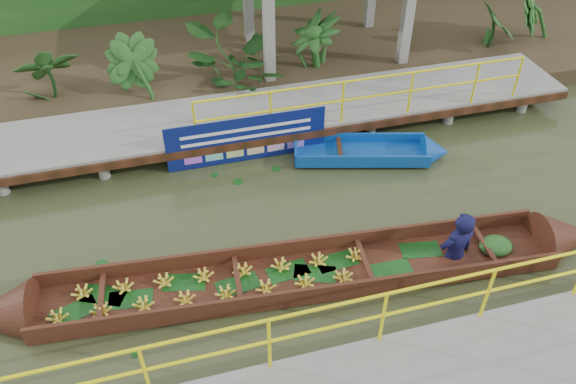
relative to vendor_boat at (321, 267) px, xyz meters
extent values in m
plane|color=#2E361B|center=(-0.55, 1.17, -0.27)|extent=(80.00, 80.00, 0.00)
cube|color=#2F2317|center=(-0.55, 8.67, -0.04)|extent=(30.00, 8.00, 0.45)
cube|color=slate|center=(-0.55, 4.67, 0.23)|extent=(16.00, 2.00, 0.15)
cube|color=black|center=(-0.55, 3.67, 0.15)|extent=(16.00, 0.12, 0.18)
cylinder|color=#FFEC0D|center=(2.20, 3.72, 1.31)|extent=(7.50, 0.05, 0.05)
cylinder|color=#FFEC0D|center=(2.20, 3.72, 0.86)|extent=(7.50, 0.05, 0.05)
cylinder|color=#FFEC0D|center=(2.20, 3.72, 0.81)|extent=(0.05, 0.05, 1.00)
cylinder|color=slate|center=(-4.55, 3.87, -0.05)|extent=(0.24, 0.24, 0.55)
cylinder|color=slate|center=(-4.55, 5.47, -0.05)|extent=(0.24, 0.24, 0.55)
cylinder|color=slate|center=(-2.55, 3.87, -0.05)|extent=(0.24, 0.24, 0.55)
cylinder|color=slate|center=(-2.55, 5.47, -0.05)|extent=(0.24, 0.24, 0.55)
cylinder|color=slate|center=(-0.55, 3.87, -0.05)|extent=(0.24, 0.24, 0.55)
cylinder|color=slate|center=(-0.55, 5.47, -0.05)|extent=(0.24, 0.24, 0.55)
cylinder|color=slate|center=(1.45, 3.87, -0.05)|extent=(0.24, 0.24, 0.55)
cylinder|color=slate|center=(1.45, 5.47, -0.05)|extent=(0.24, 0.24, 0.55)
cylinder|color=slate|center=(3.45, 3.87, -0.05)|extent=(0.24, 0.24, 0.55)
cylinder|color=slate|center=(3.45, 5.47, -0.05)|extent=(0.24, 0.24, 0.55)
cylinder|color=slate|center=(5.45, 3.87, -0.05)|extent=(0.24, 0.24, 0.55)
cylinder|color=slate|center=(5.45, 5.47, -0.05)|extent=(0.24, 0.24, 0.55)
cylinder|color=slate|center=(-0.55, 3.87, -0.05)|extent=(0.24, 0.24, 0.55)
cylinder|color=#FFEC0D|center=(0.45, -1.88, 1.38)|extent=(10.00, 0.05, 0.05)
cylinder|color=#FFEC0D|center=(0.45, -1.88, 0.93)|extent=(10.00, 0.05, 0.05)
cylinder|color=#FFEC0D|center=(0.45, -1.88, 0.88)|extent=(0.05, 0.05, 1.00)
cube|color=slate|center=(0.65, 6.27, 1.33)|extent=(0.25, 0.25, 2.80)
cube|color=slate|center=(4.25, 6.27, 1.33)|extent=(0.25, 0.25, 2.80)
cube|color=slate|center=(0.65, 8.67, 1.33)|extent=(0.25, 0.25, 2.80)
cube|color=#33130E|center=(-0.32, 0.03, -0.20)|extent=(8.93, 1.85, 0.07)
cube|color=#33130E|center=(-0.28, 0.58, -0.04)|extent=(8.84, 0.82, 0.38)
cube|color=#33130E|center=(-0.37, -0.52, -0.04)|extent=(8.84, 0.82, 0.38)
cone|color=#33130E|center=(4.59, -0.39, -0.11)|extent=(1.19, 1.15, 1.06)
ellipsoid|color=#164517|center=(3.21, -0.27, -0.09)|extent=(0.66, 0.54, 0.29)
imported|color=#0E0E35|center=(2.44, -0.21, 0.79)|extent=(0.74, 0.53, 1.91)
cube|color=#0D4199|center=(1.92, 3.09, -0.17)|extent=(3.00, 1.58, 0.10)
cube|color=#0D4199|center=(2.03, 3.50, -0.05)|extent=(2.79, 0.81, 0.29)
cube|color=#0D4199|center=(1.81, 2.67, -0.05)|extent=(2.79, 0.81, 0.29)
cube|color=#0D4199|center=(0.53, 3.46, -0.05)|extent=(0.28, 0.85, 0.29)
cone|color=#0D4199|center=(3.49, 2.66, -0.11)|extent=(0.77, 0.93, 0.81)
cube|color=black|center=(1.46, 3.21, -0.02)|extent=(0.32, 0.86, 0.05)
cube|color=#0B165A|center=(-0.50, 3.65, 0.28)|extent=(3.46, 0.03, 1.08)
cube|color=white|center=(-0.50, 3.63, 0.55)|extent=(2.81, 0.01, 0.07)
cube|color=white|center=(-0.50, 3.63, 0.35)|extent=(2.81, 0.01, 0.07)
imported|color=#164517|center=(-4.55, 6.47, 0.92)|extent=(1.18, 1.18, 1.47)
imported|color=#164517|center=(-2.55, 6.47, 0.92)|extent=(1.18, 1.18, 1.47)
imported|color=#164517|center=(-0.05, 6.47, 0.92)|extent=(1.18, 1.18, 1.47)
imported|color=#164517|center=(1.95, 6.47, 0.92)|extent=(1.18, 1.18, 1.47)
imported|color=#164517|center=(6.95, 6.47, 0.92)|extent=(1.18, 1.18, 1.47)
imported|color=#164517|center=(8.45, 6.47, 0.92)|extent=(1.18, 1.18, 1.47)
camera|label=1|loc=(-2.25, -6.13, 7.12)|focal=35.00mm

